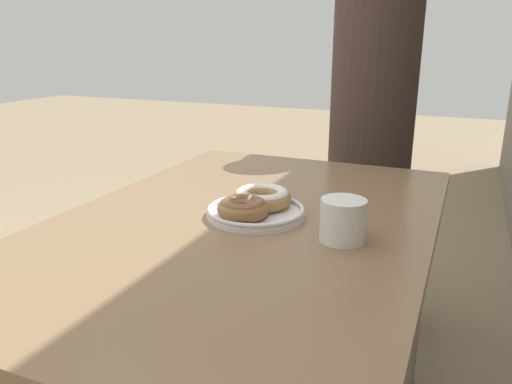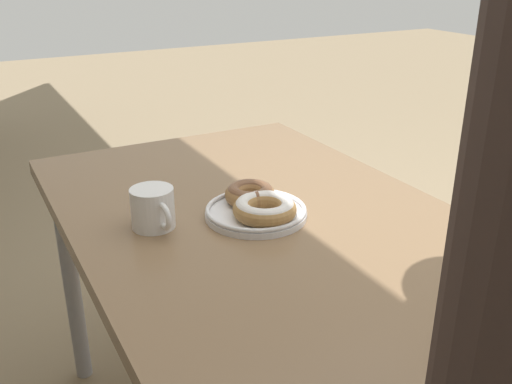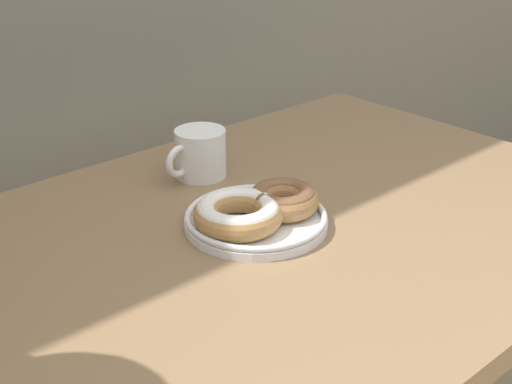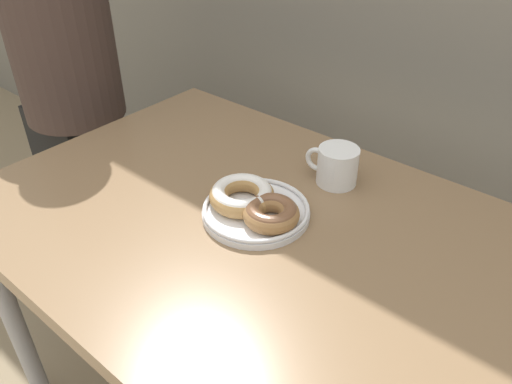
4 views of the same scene
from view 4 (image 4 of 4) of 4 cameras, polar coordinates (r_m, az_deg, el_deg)
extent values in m
cube|color=#846647|center=(1.05, 0.22, -4.53)|extent=(1.23, 0.83, 0.04)
cylinder|color=#99999E|center=(1.51, -26.12, -12.90)|extent=(0.05, 0.05, 0.70)
cylinder|color=#99999E|center=(1.78, -6.29, -0.97)|extent=(0.05, 0.05, 0.70)
cylinder|color=white|center=(1.05, 0.00, -2.38)|extent=(0.23, 0.23, 0.01)
torus|color=white|center=(1.04, 0.00, -1.85)|extent=(0.23, 0.23, 0.01)
torus|color=#9E7042|center=(1.00, 1.74, -2.50)|extent=(0.14, 0.14, 0.04)
torus|color=brown|center=(1.00, 1.75, -2.19)|extent=(0.13, 0.13, 0.03)
torus|color=#B2844C|center=(1.06, -1.62, -0.43)|extent=(0.20, 0.20, 0.04)
torus|color=white|center=(1.05, -1.62, -0.12)|extent=(0.18, 0.18, 0.03)
cylinder|color=white|center=(1.15, 9.31, 2.96)|extent=(0.09, 0.09, 0.09)
cylinder|color=#382114|center=(1.13, 9.49, 4.61)|extent=(0.08, 0.08, 0.00)
torus|color=white|center=(1.17, 7.00, 3.73)|extent=(0.06, 0.02, 0.06)
cube|color=black|center=(1.92, -18.60, -0.12)|extent=(0.28, 0.20, 0.68)
cylinder|color=#3D2D28|center=(1.61, -21.82, 17.80)|extent=(0.30, 0.30, 0.59)
camera|label=1|loc=(1.19, 61.24, 4.81)|focal=35.00mm
camera|label=2|loc=(1.96, -14.72, 30.94)|focal=40.00mm
camera|label=3|loc=(1.22, -57.12, 14.51)|focal=50.00mm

